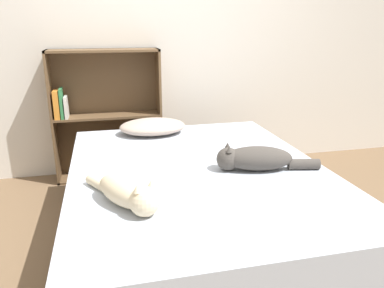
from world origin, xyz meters
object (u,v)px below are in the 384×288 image
bed (198,208)px  cat_light (128,193)px  cat_dark (254,159)px  bookshelf (105,114)px  pillow (153,127)px

bed → cat_light: cat_light is taller
cat_dark → bookshelf: size_ratio=0.53×
cat_light → bookshelf: size_ratio=0.44×
bookshelf → bed: bearing=-69.0°
pillow → cat_light: 1.21m
bed → cat_dark: cat_dark is taller
bed → pillow: bearing=101.7°
bed → pillow: size_ratio=3.94×
pillow → cat_dark: 1.01m
pillow → bookshelf: bearing=122.2°
bed → cat_dark: (0.31, -0.11, 0.33)m
bed → pillow: pillow is taller
cat_dark → cat_light: bearing=33.7°
bookshelf → cat_light: bearing=-87.3°
cat_light → bookshelf: 1.74m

